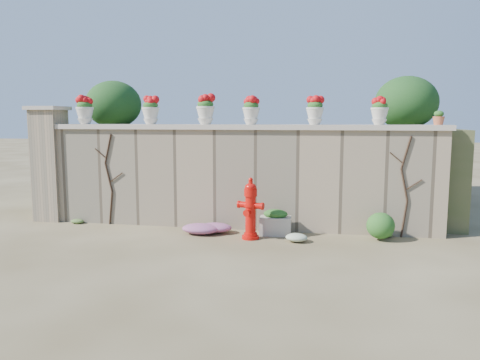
% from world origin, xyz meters
% --- Properties ---
extents(ground, '(80.00, 80.00, 0.00)m').
position_xyz_m(ground, '(0.00, 0.00, 0.00)').
color(ground, brown).
rests_on(ground, ground).
extents(stone_wall, '(8.00, 0.40, 2.00)m').
position_xyz_m(stone_wall, '(0.00, 1.80, 1.00)').
color(stone_wall, gray).
rests_on(stone_wall, ground).
extents(wall_cap, '(8.10, 0.52, 0.10)m').
position_xyz_m(wall_cap, '(0.00, 1.80, 2.05)').
color(wall_cap, '#BBB09E').
rests_on(wall_cap, stone_wall).
extents(gate_pillar, '(0.72, 0.72, 2.48)m').
position_xyz_m(gate_pillar, '(-4.15, 1.80, 1.26)').
color(gate_pillar, gray).
rests_on(gate_pillar, ground).
extents(raised_fill, '(9.00, 6.00, 2.00)m').
position_xyz_m(raised_fill, '(0.00, 5.00, 1.00)').
color(raised_fill, '#384C23').
rests_on(raised_fill, ground).
extents(back_shrub_left, '(1.30, 1.30, 1.10)m').
position_xyz_m(back_shrub_left, '(-3.20, 3.00, 2.55)').
color(back_shrub_left, '#143814').
rests_on(back_shrub_left, raised_fill).
extents(back_shrub_right, '(1.30, 1.30, 1.10)m').
position_xyz_m(back_shrub_right, '(3.40, 3.00, 2.55)').
color(back_shrub_right, '#143814').
rests_on(back_shrub_right, raised_fill).
extents(vine_left, '(0.60, 0.04, 1.91)m').
position_xyz_m(vine_left, '(-2.67, 1.58, 0.99)').
color(vine_left, black).
rests_on(vine_left, ground).
extents(vine_right, '(0.60, 0.04, 1.91)m').
position_xyz_m(vine_right, '(3.23, 1.58, 0.99)').
color(vine_right, black).
rests_on(vine_right, ground).
extents(fire_hydrant, '(0.50, 0.35, 1.14)m').
position_xyz_m(fire_hydrant, '(0.43, 0.94, 0.57)').
color(fire_hydrant, red).
rests_on(fire_hydrant, ground).
extents(planter_box, '(0.61, 0.38, 0.50)m').
position_xyz_m(planter_box, '(0.85, 1.33, 0.23)').
color(planter_box, '#BBB09E').
rests_on(planter_box, ground).
extents(green_shrub, '(0.65, 0.59, 0.62)m').
position_xyz_m(green_shrub, '(2.74, 1.32, 0.31)').
color(green_shrub, '#1E5119').
rests_on(green_shrub, ground).
extents(magenta_clump, '(0.92, 0.61, 0.25)m').
position_xyz_m(magenta_clump, '(-0.49, 1.15, 0.12)').
color(magenta_clump, '#CE29BA').
rests_on(magenta_clump, ground).
extents(white_flowers, '(0.52, 0.42, 0.19)m').
position_xyz_m(white_flowers, '(1.21, 0.84, 0.09)').
color(white_flowers, white).
rests_on(white_flowers, ground).
extents(urn_pot_0, '(0.37, 0.37, 0.58)m').
position_xyz_m(urn_pot_0, '(-3.28, 1.80, 2.39)').
color(urn_pot_0, beige).
rests_on(urn_pot_0, wall_cap).
extents(urn_pot_1, '(0.36, 0.36, 0.56)m').
position_xyz_m(urn_pot_1, '(-1.81, 1.80, 2.38)').
color(urn_pot_1, beige).
rests_on(urn_pot_1, wall_cap).
extents(urn_pot_2, '(0.37, 0.37, 0.58)m').
position_xyz_m(urn_pot_2, '(-0.64, 1.80, 2.39)').
color(urn_pot_2, beige).
rests_on(urn_pot_2, wall_cap).
extents(urn_pot_3, '(0.34, 0.34, 0.54)m').
position_xyz_m(urn_pot_3, '(0.29, 1.80, 2.37)').
color(urn_pot_3, beige).
rests_on(urn_pot_3, wall_cap).
extents(urn_pot_4, '(0.34, 0.34, 0.53)m').
position_xyz_m(urn_pot_4, '(1.54, 1.80, 2.36)').
color(urn_pot_4, beige).
rests_on(urn_pot_4, wall_cap).
extents(urn_pot_5, '(0.33, 0.33, 0.52)m').
position_xyz_m(urn_pot_5, '(2.74, 1.80, 2.36)').
color(urn_pot_5, beige).
rests_on(urn_pot_5, wall_cap).
extents(terracotta_pot, '(0.21, 0.21, 0.25)m').
position_xyz_m(terracotta_pot, '(3.80, 1.80, 2.22)').
color(terracotta_pot, '#B15836').
rests_on(terracotta_pot, wall_cap).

